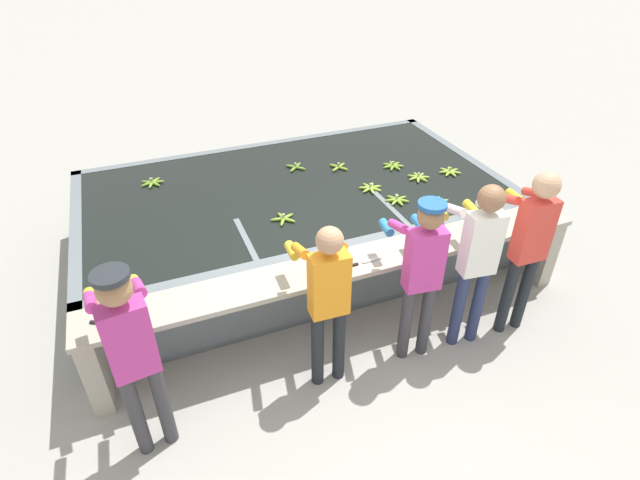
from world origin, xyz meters
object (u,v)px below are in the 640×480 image
(banana_bunch_floating_7, at_px, (284,219))
(banana_bunch_floating_2, at_px, (450,172))
(worker_0, at_px, (131,347))
(banana_bunch_floating_3, at_px, (370,188))
(knife_1, at_px, (360,263))
(banana_bunch_floating_1, at_px, (296,167))
(banana_bunch_floating_4, at_px, (152,182))
(worker_3, at_px, (477,252))
(worker_4, at_px, (529,239))
(worker_2, at_px, (422,267))
(worker_1, at_px, (327,294))
(banana_bunch_floating_6, at_px, (393,166))
(banana_bunch_floating_5, at_px, (418,177))
(knife_0, at_px, (104,324))
(banana_bunch_floating_0, at_px, (339,167))
(banana_bunch_floating_8, at_px, (397,200))
(banana_bunch_floating_9, at_px, (438,202))

(banana_bunch_floating_7, bearing_deg, banana_bunch_floating_2, 7.34)
(worker_0, relative_size, banana_bunch_floating_3, 6.19)
(knife_1, bearing_deg, banana_bunch_floating_1, 86.62)
(banana_bunch_floating_4, relative_size, knife_1, 0.80)
(worker_3, distance_m, worker_4, 0.55)
(banana_bunch_floating_7, bearing_deg, banana_bunch_floating_3, 13.27)
(worker_2, relative_size, worker_3, 0.97)
(worker_1, bearing_deg, banana_bunch_floating_6, 49.90)
(knife_1, bearing_deg, worker_0, -165.31)
(worker_1, distance_m, banana_bunch_floating_2, 2.91)
(banana_bunch_floating_2, bearing_deg, knife_1, -145.11)
(banana_bunch_floating_2, xyz_separation_m, banana_bunch_floating_5, (-0.44, 0.01, 0.00))
(banana_bunch_floating_6, xyz_separation_m, knife_0, (-3.51, -1.67, -0.01))
(banana_bunch_floating_5, bearing_deg, worker_1, -138.08)
(worker_4, distance_m, banana_bunch_floating_3, 1.92)
(banana_bunch_floating_0, relative_size, banana_bunch_floating_4, 0.91)
(knife_1, bearing_deg, banana_bunch_floating_8, 45.48)
(worker_1, height_order, banana_bunch_floating_2, worker_1)
(banana_bunch_floating_9, relative_size, knife_0, 0.89)
(worker_3, xyz_separation_m, banana_bunch_floating_8, (-0.03, 1.38, -0.18))
(banana_bunch_floating_9, distance_m, knife_0, 3.59)
(banana_bunch_floating_2, bearing_deg, banana_bunch_floating_7, -172.66)
(worker_1, relative_size, banana_bunch_floating_4, 5.85)
(worker_4, relative_size, banana_bunch_floating_9, 6.26)
(worker_0, bearing_deg, banana_bunch_floating_4, 81.64)
(knife_1, bearing_deg, worker_2, -48.84)
(worker_3, relative_size, banana_bunch_floating_7, 6.29)
(worker_0, distance_m, banana_bunch_floating_8, 3.27)
(banana_bunch_floating_7, bearing_deg, worker_0, -136.52)
(banana_bunch_floating_2, height_order, banana_bunch_floating_8, same)
(worker_0, distance_m, knife_1, 2.11)
(banana_bunch_floating_4, height_order, banana_bunch_floating_5, same)
(banana_bunch_floating_5, bearing_deg, worker_0, -151.90)
(worker_0, xyz_separation_m, banana_bunch_floating_9, (3.33, 1.23, -0.20))
(worker_3, xyz_separation_m, banana_bunch_floating_6, (0.36, 2.17, -0.18))
(banana_bunch_floating_0, xyz_separation_m, banana_bunch_floating_8, (0.27, -1.01, -0.00))
(banana_bunch_floating_1, xyz_separation_m, banana_bunch_floating_5, (1.29, -0.82, -0.00))
(worker_3, relative_size, banana_bunch_floating_3, 6.17)
(worker_1, bearing_deg, banana_bunch_floating_4, 111.59)
(worker_3, height_order, banana_bunch_floating_0, worker_3)
(banana_bunch_floating_1, distance_m, banana_bunch_floating_5, 1.53)
(worker_1, height_order, knife_0, worker_1)
(worker_3, distance_m, banana_bunch_floating_0, 2.42)
(worker_2, height_order, banana_bunch_floating_7, worker_2)
(banana_bunch_floating_8, xyz_separation_m, knife_1, (-0.90, -0.92, -0.01))
(banana_bunch_floating_9, bearing_deg, banana_bunch_floating_2, 46.93)
(banana_bunch_floating_7, height_order, knife_0, banana_bunch_floating_7)
(banana_bunch_floating_5, bearing_deg, knife_0, -160.73)
(worker_0, height_order, worker_2, worker_0)
(banana_bunch_floating_5, distance_m, banana_bunch_floating_9, 0.62)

